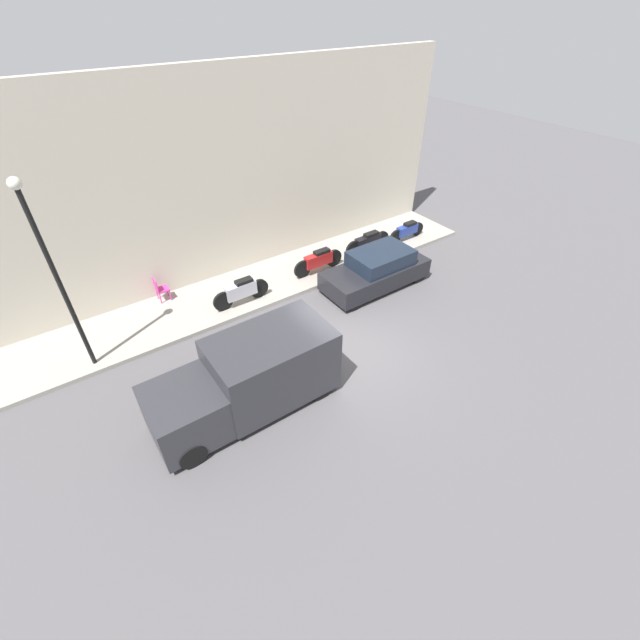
# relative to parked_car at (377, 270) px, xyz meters

# --- Properties ---
(ground_plane) EXTENTS (60.00, 60.00, 0.00)m
(ground_plane) POSITION_rel_parked_car_xyz_m (-2.34, 3.17, -0.65)
(ground_plane) COLOR #514F51
(sidewalk) EXTENTS (2.68, 17.43, 0.14)m
(sidewalk) POSITION_rel_parked_car_xyz_m (2.38, 3.17, -0.58)
(sidewalk) COLOR gray
(sidewalk) RESTS_ON ground_plane
(building_facade) EXTENTS (0.30, 17.43, 7.01)m
(building_facade) POSITION_rel_parked_car_xyz_m (3.87, 3.17, 2.86)
(building_facade) COLOR beige
(building_facade) RESTS_ON ground_plane
(parked_car) EXTENTS (1.65, 3.93, 1.37)m
(parked_car) POSITION_rel_parked_car_xyz_m (0.00, 0.00, 0.00)
(parked_car) COLOR black
(parked_car) RESTS_ON ground_plane
(delivery_van) EXTENTS (1.85, 4.70, 1.98)m
(delivery_van) POSITION_rel_parked_car_xyz_m (-2.46, 6.43, 0.35)
(delivery_van) COLOR #2D2D33
(delivery_van) RESTS_ON ground_plane
(motorcycle_red) EXTENTS (0.30, 2.11, 0.86)m
(motorcycle_red) POSITION_rel_parked_car_xyz_m (1.81, 1.27, -0.04)
(motorcycle_red) COLOR #B21E1E
(motorcycle_red) RESTS_ON sidewalk
(motorcycle_black) EXTENTS (0.30, 2.17, 0.80)m
(motorcycle_black) POSITION_rel_parked_car_xyz_m (1.93, -1.23, -0.06)
(motorcycle_black) COLOR black
(motorcycle_black) RESTS_ON sidewalk
(motorcycle_blue) EXTENTS (0.30, 1.85, 0.73)m
(motorcycle_blue) POSITION_rel_parked_car_xyz_m (1.81, -3.29, -0.11)
(motorcycle_blue) COLOR navy
(motorcycle_blue) RESTS_ON sidewalk
(scooter_silver) EXTENTS (0.30, 2.02, 0.89)m
(scooter_silver) POSITION_rel_parked_car_xyz_m (1.62, 4.57, -0.02)
(scooter_silver) COLOR #B7B7BF
(scooter_silver) RESTS_ON sidewalk
(streetlamp) EXTENTS (0.29, 0.29, 5.39)m
(streetlamp) POSITION_rel_parked_car_xyz_m (1.43, 9.40, 2.73)
(streetlamp) COLOR black
(streetlamp) RESTS_ON sidewalk
(cafe_chair) EXTENTS (0.40, 0.40, 0.88)m
(cafe_chair) POSITION_rel_parked_car_xyz_m (3.35, 6.75, -0.01)
(cafe_chair) COLOR #D8338C
(cafe_chair) RESTS_ON sidewalk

